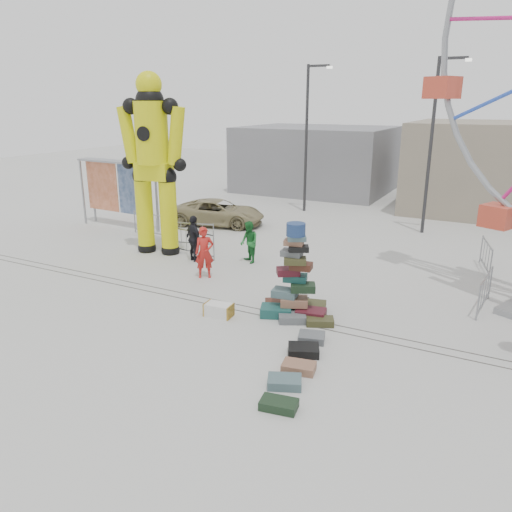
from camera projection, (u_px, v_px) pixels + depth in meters
The scene contains 25 objects.
ground at pixel (235, 319), 14.60m from camera, with size 90.00×90.00×0.00m, color #9E9E99.
track_line_near at pixel (245, 312), 15.10m from camera, with size 40.00×0.04×0.01m, color #47443F.
track_line_far at pixel (251, 307), 15.44m from camera, with size 40.00×0.04×0.01m, color #47443F.
building_left at pixel (317, 159), 35.20m from camera, with size 10.00×8.00×4.40m, color gray.
lamp_post_right at pixel (434, 138), 22.88m from camera, with size 1.41×0.25×8.00m.
lamp_post_left at pixel (308, 132), 27.68m from camera, with size 1.41×0.25×8.00m.
suitcase_tower at pixel (294, 289), 14.76m from camera, with size 2.11×1.83×2.81m.
crash_test_dummy at pixel (153, 158), 19.91m from camera, with size 2.98×1.30×7.45m.
banner_scaffold at pixel (117, 178), 24.51m from camera, with size 4.65×1.02×3.34m.
steamer_trunk at pixel (219, 310), 14.79m from camera, with size 0.82×0.47×0.38m, color silver.
row_case_0 at pixel (320, 321), 14.24m from camera, with size 0.78×0.49×0.20m, color #404020.
row_case_1 at pixel (312, 337), 13.26m from camera, with size 0.69×0.56×0.21m, color slate.
row_case_2 at pixel (304, 350), 12.56m from camera, with size 0.77×0.58×0.23m, color black.
row_case_3 at pixel (299, 367), 11.79m from camera, with size 0.78×0.50×0.20m, color #93634B.
row_case_4 at pixel (285, 382), 11.16m from camera, with size 0.76×0.53×0.21m, color #4B666B.
row_case_5 at pixel (279, 405), 10.34m from camera, with size 0.77×0.46×0.20m, color #1A301C.
barricade_dummy_a at pixel (149, 224), 23.51m from camera, with size 2.00×0.10×1.10m, color gray, non-canonical shape.
barricade_dummy_b at pixel (192, 235), 21.70m from camera, with size 2.00×0.10×1.10m, color gray, non-canonical shape.
barricade_dummy_c at pixel (195, 244), 20.33m from camera, with size 2.00×0.10×1.10m, color gray, non-canonical shape.
barricade_wheel_front at pixel (485, 292), 15.18m from camera, with size 2.00×0.10×1.10m, color gray, non-canonical shape.
barricade_wheel_back at pixel (486, 256), 18.68m from camera, with size 2.00×0.10×1.10m, color gray, non-canonical shape.
pedestrian_red at pixel (204, 253), 17.83m from camera, with size 0.68×0.45×1.86m, color #B21E19.
pedestrian_green at pixel (249, 242), 19.51m from camera, with size 0.80×0.63×1.65m, color #1A6928.
pedestrian_black at pixel (194, 239), 19.68m from camera, with size 1.08×0.45×1.84m, color black.
parked_suv at pixel (218, 212), 25.55m from camera, with size 2.16×4.69×1.30m, color #948860.
Camera 1 is at (6.76, -11.57, 6.12)m, focal length 35.00 mm.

